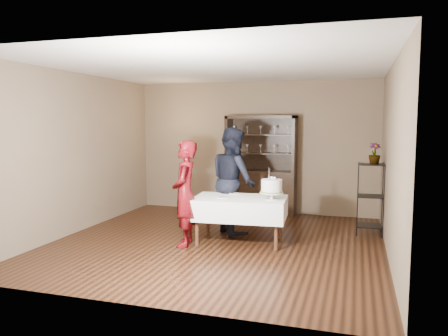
% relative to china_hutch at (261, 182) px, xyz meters
% --- Properties ---
extents(floor, '(5.00, 5.00, 0.00)m').
position_rel_china_hutch_xyz_m(floor, '(-0.20, -2.25, -0.66)').
color(floor, black).
rests_on(floor, ground).
extents(ceiling, '(5.00, 5.00, 0.00)m').
position_rel_china_hutch_xyz_m(ceiling, '(-0.20, -2.25, 2.04)').
color(ceiling, silver).
rests_on(ceiling, back_wall).
extents(back_wall, '(5.00, 0.02, 2.70)m').
position_rel_china_hutch_xyz_m(back_wall, '(-0.20, 0.25, 0.69)').
color(back_wall, brown).
rests_on(back_wall, floor).
extents(wall_left, '(0.02, 5.00, 2.70)m').
position_rel_china_hutch_xyz_m(wall_left, '(-2.70, -2.25, 0.69)').
color(wall_left, brown).
rests_on(wall_left, floor).
extents(wall_right, '(0.02, 5.00, 2.70)m').
position_rel_china_hutch_xyz_m(wall_right, '(2.30, -2.25, 0.69)').
color(wall_right, brown).
rests_on(wall_right, floor).
extents(china_hutch, '(1.40, 0.48, 2.00)m').
position_rel_china_hutch_xyz_m(china_hutch, '(0.00, 0.00, 0.00)').
color(china_hutch, black).
rests_on(china_hutch, floor).
extents(plant_etagere, '(0.42, 0.42, 1.20)m').
position_rel_china_hutch_xyz_m(plant_etagere, '(2.08, -1.05, -0.01)').
color(plant_etagere, black).
rests_on(plant_etagere, floor).
extents(cake_table, '(1.49, 0.98, 0.71)m').
position_rel_china_hutch_xyz_m(cake_table, '(0.13, -2.14, -0.12)').
color(cake_table, silver).
rests_on(cake_table, floor).
extents(woman, '(0.51, 0.66, 1.60)m').
position_rel_china_hutch_xyz_m(woman, '(-0.62, -2.54, 0.14)').
color(woman, '#3C0506').
rests_on(woman, floor).
extents(man, '(1.08, 1.10, 1.79)m').
position_rel_china_hutch_xyz_m(man, '(-0.14, -1.57, 0.23)').
color(man, black).
rests_on(man, floor).
extents(cake, '(0.35, 0.35, 0.48)m').
position_rel_china_hutch_xyz_m(cake, '(0.63, -2.18, 0.24)').
color(cake, silver).
rests_on(cake, cake_table).
extents(plate_near, '(0.22, 0.22, 0.01)m').
position_rel_china_hutch_xyz_m(plate_near, '(-0.12, -2.26, 0.05)').
color(plate_near, silver).
rests_on(plate_near, cake_table).
extents(plate_far, '(0.22, 0.22, 0.01)m').
position_rel_china_hutch_xyz_m(plate_far, '(-0.04, -1.85, 0.05)').
color(plate_far, silver).
rests_on(plate_far, cake_table).
extents(potted_plant, '(0.24, 0.24, 0.35)m').
position_rel_china_hutch_xyz_m(potted_plant, '(2.12, -1.04, 0.70)').
color(potted_plant, '#517236').
rests_on(potted_plant, plant_etagere).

